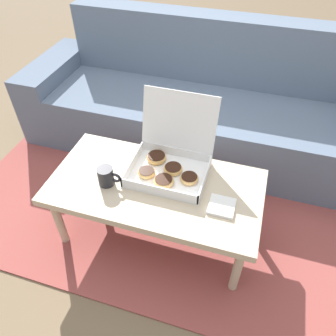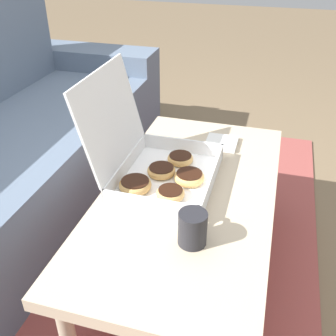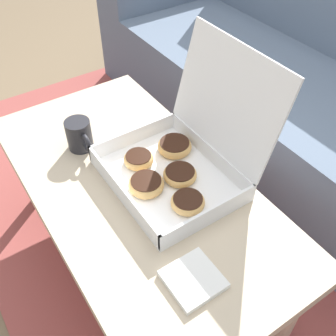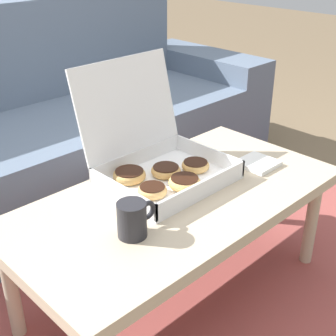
% 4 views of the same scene
% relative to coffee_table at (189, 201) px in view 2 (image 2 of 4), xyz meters
% --- Properties ---
extents(ground_plane, '(12.00, 12.00, 0.00)m').
position_rel_coffee_table_xyz_m(ground_plane, '(0.00, 0.13, -0.36)').
color(ground_plane, '#756047').
extents(area_rug, '(2.56, 1.83, 0.01)m').
position_rel_coffee_table_xyz_m(area_rug, '(0.00, 0.43, -0.36)').
color(area_rug, '#994742').
rests_on(area_rug, ground_plane).
extents(coffee_table, '(1.08, 0.55, 0.40)m').
position_rel_coffee_table_xyz_m(coffee_table, '(0.00, 0.00, 0.00)').
color(coffee_table, '#C6B293').
rests_on(coffee_table, ground_plane).
extents(pastry_box, '(0.40, 0.39, 0.37)m').
position_rel_coffee_table_xyz_m(pastry_box, '(0.03, 0.13, 0.10)').
color(pastry_box, white).
rests_on(pastry_box, coffee_table).
extents(coffee_mug, '(0.12, 0.08, 0.10)m').
position_rel_coffee_table_xyz_m(coffee_mug, '(-0.23, -0.06, 0.09)').
color(coffee_mug, '#232328').
rests_on(coffee_mug, coffee_table).
extents(napkin_stack, '(0.12, 0.12, 0.02)m').
position_rel_coffee_table_xyz_m(napkin_stack, '(0.35, -0.05, 0.05)').
color(napkin_stack, white).
rests_on(napkin_stack, coffee_table).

